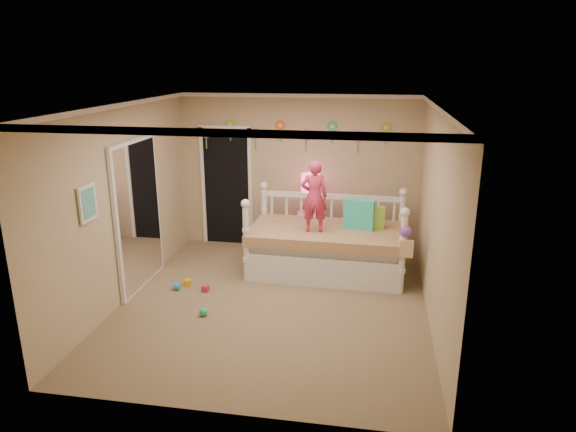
% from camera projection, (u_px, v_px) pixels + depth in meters
% --- Properties ---
extents(floor, '(4.00, 4.50, 0.01)m').
position_uv_depth(floor, '(273.00, 304.00, 6.84)').
color(floor, '#7F684C').
rests_on(floor, ground).
extents(ceiling, '(4.00, 4.50, 0.01)m').
position_uv_depth(ceiling, '(271.00, 105.00, 6.08)').
color(ceiling, white).
rests_on(ceiling, floor).
extents(back_wall, '(4.00, 0.01, 2.60)m').
position_uv_depth(back_wall, '(298.00, 173.00, 8.58)').
color(back_wall, tan).
rests_on(back_wall, floor).
extents(left_wall, '(0.01, 4.50, 2.60)m').
position_uv_depth(left_wall, '(124.00, 203.00, 6.78)').
color(left_wall, tan).
rests_on(left_wall, floor).
extents(right_wall, '(0.01, 4.50, 2.60)m').
position_uv_depth(right_wall, '(436.00, 218.00, 6.15)').
color(right_wall, tan).
rests_on(right_wall, floor).
extents(crown_molding, '(4.00, 4.50, 0.06)m').
position_uv_depth(crown_molding, '(271.00, 108.00, 6.09)').
color(crown_molding, white).
rests_on(crown_molding, ceiling).
extents(daybed, '(2.37, 1.32, 1.27)m').
position_uv_depth(daybed, '(327.00, 233.00, 7.69)').
color(daybed, white).
rests_on(daybed, floor).
extents(pillow_turquoise, '(0.47, 0.24, 0.45)m').
position_uv_depth(pillow_turquoise, '(359.00, 214.00, 7.59)').
color(pillow_turquoise, '#27C7A7').
rests_on(pillow_turquoise, daybed).
extents(pillow_lime, '(0.37, 0.20, 0.33)m').
position_uv_depth(pillow_lime, '(372.00, 218.00, 7.61)').
color(pillow_lime, '#97D340').
rests_on(pillow_lime, daybed).
extents(child, '(0.41, 0.30, 1.05)m').
position_uv_depth(child, '(314.00, 196.00, 7.39)').
color(child, '#D8315A').
rests_on(child, daybed).
extents(nightstand, '(0.46, 0.37, 0.70)m').
position_uv_depth(nightstand, '(310.00, 234.00, 8.51)').
color(nightstand, white).
rests_on(nightstand, floor).
extents(table_lamp, '(0.30, 0.30, 0.67)m').
position_uv_depth(table_lamp, '(311.00, 188.00, 8.28)').
color(table_lamp, '#D51C7E').
rests_on(table_lamp, nightstand).
extents(closet_doorway, '(0.90, 0.04, 2.07)m').
position_uv_depth(closet_doorway, '(227.00, 186.00, 8.85)').
color(closet_doorway, black).
rests_on(closet_doorway, back_wall).
extents(flower_decals, '(3.40, 0.02, 0.50)m').
position_uv_depth(flower_decals, '(293.00, 135.00, 8.40)').
color(flower_decals, '#B2668C').
rests_on(flower_decals, back_wall).
extents(mirror_closet, '(0.07, 1.30, 2.10)m').
position_uv_depth(mirror_closet, '(138.00, 215.00, 7.13)').
color(mirror_closet, white).
rests_on(mirror_closet, left_wall).
extents(wall_picture, '(0.05, 0.34, 0.42)m').
position_uv_depth(wall_picture, '(88.00, 203.00, 5.85)').
color(wall_picture, white).
rests_on(wall_picture, left_wall).
extents(hanging_bag, '(0.20, 0.16, 0.36)m').
position_uv_depth(hanging_bag, '(405.00, 243.00, 6.88)').
color(hanging_bag, beige).
rests_on(hanging_bag, daybed).
extents(toy_scatter, '(1.21, 1.50, 0.11)m').
position_uv_depth(toy_scatter, '(196.00, 290.00, 7.12)').
color(toy_scatter, '#996666').
rests_on(toy_scatter, floor).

